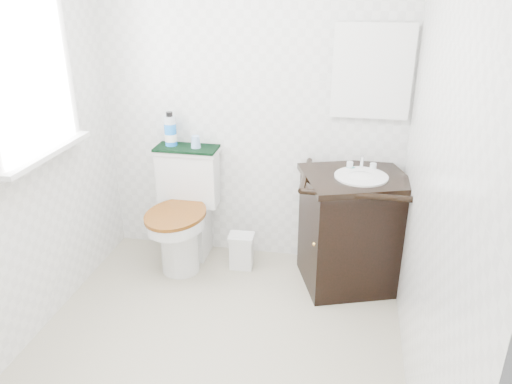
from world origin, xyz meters
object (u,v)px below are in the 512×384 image
(vanity, at_px, (352,228))
(cup, at_px, (196,142))
(trash_bin, at_px, (241,251))
(mouthwash_bottle, at_px, (170,130))
(toilet, at_px, (185,216))

(vanity, bearing_deg, cup, 170.87)
(trash_bin, bearing_deg, mouthwash_bottle, 163.70)
(mouthwash_bottle, bearing_deg, cup, -5.82)
(toilet, xyz_separation_m, vanity, (1.23, -0.06, 0.06))
(toilet, height_order, vanity, vanity)
(toilet, xyz_separation_m, cup, (0.07, 0.13, 0.55))
(trash_bin, bearing_deg, vanity, -3.08)
(toilet, bearing_deg, trash_bin, -2.39)
(vanity, xyz_separation_m, trash_bin, (-0.80, 0.04, -0.29))
(trash_bin, bearing_deg, toilet, 177.61)
(mouthwash_bottle, bearing_deg, trash_bin, -16.30)
(toilet, relative_size, vanity, 0.94)
(toilet, height_order, mouthwash_bottle, mouthwash_bottle)
(vanity, height_order, trash_bin, vanity)
(cup, bearing_deg, mouthwash_bottle, 174.18)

